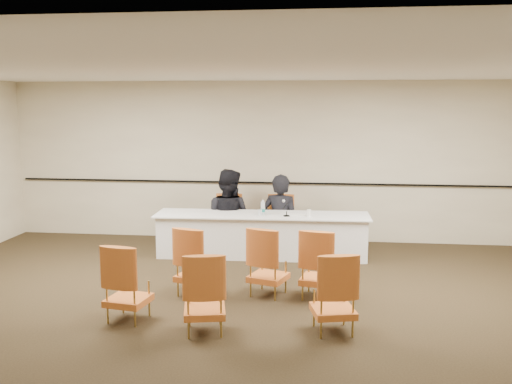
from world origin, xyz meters
TOP-DOWN VIEW (x-y plane):
  - floor at (0.00, 0.00)m, footprint 10.00×10.00m
  - ceiling at (0.00, 0.00)m, footprint 10.00×10.00m
  - wall_back at (0.00, 4.00)m, footprint 10.00×0.04m
  - wall_rail at (0.00, 3.96)m, footprint 9.80×0.04m
  - panel_table at (-0.03, 2.76)m, footprint 3.64×0.95m
  - panelist_main at (0.24, 3.31)m, footprint 0.76×0.58m
  - panelist_main_chair at (0.24, 3.31)m, footprint 0.52×0.52m
  - panelist_second at (-0.71, 3.28)m, footprint 1.09×0.96m
  - panelist_second_chair at (-0.71, 3.28)m, footprint 0.52×0.52m
  - papers at (0.55, 2.76)m, footprint 0.32×0.24m
  - microphone at (0.40, 2.63)m, footprint 0.17×0.21m
  - water_bottle at (-0.01, 2.75)m, footprint 0.08×0.08m
  - drinking_glass at (-0.05, 2.64)m, footprint 0.08×0.08m
  - coffee_cup at (0.77, 2.65)m, footprint 0.10×0.10m
  - aud_chair_front_left at (-0.70, 0.67)m, footprint 0.62×0.62m
  - aud_chair_front_mid at (0.28, 0.76)m, footprint 0.64×0.64m
  - aud_chair_front_right at (0.96, 0.74)m, footprint 0.59×0.59m
  - aud_chair_back_left at (-1.30, -0.34)m, footprint 0.58×0.58m
  - aud_chair_back_mid at (-0.31, -0.60)m, footprint 0.59×0.59m
  - aud_chair_back_right at (1.14, -0.41)m, footprint 0.60×0.60m

SIDE VIEW (x-z plane):
  - floor at x=0.00m, z-range 0.00..0.00m
  - panel_table at x=-0.03m, z-range 0.00..0.72m
  - panelist_main at x=0.24m, z-range -0.53..1.35m
  - panelist_main_chair at x=0.24m, z-range 0.00..0.95m
  - panelist_second_chair at x=-0.71m, z-range 0.00..0.95m
  - aud_chair_front_left at x=-0.70m, z-range 0.00..0.95m
  - aud_chair_front_mid at x=0.28m, z-range 0.00..0.95m
  - aud_chair_front_right at x=0.96m, z-range 0.00..0.95m
  - aud_chair_back_left at x=-1.30m, z-range 0.00..0.95m
  - aud_chair_back_mid at x=-0.31m, z-range 0.00..0.95m
  - aud_chair_back_right at x=1.14m, z-range 0.00..0.95m
  - panelist_second at x=-0.71m, z-range -0.46..1.43m
  - papers at x=0.55m, z-range 0.72..0.73m
  - drinking_glass at x=-0.05m, z-range 0.72..0.82m
  - coffee_cup at x=0.77m, z-range 0.72..0.84m
  - water_bottle at x=-0.01m, z-range 0.72..0.97m
  - microphone at x=0.40m, z-range 0.72..0.99m
  - wall_rail at x=0.00m, z-range 1.09..1.11m
  - wall_back at x=0.00m, z-range 0.00..3.00m
  - ceiling at x=0.00m, z-range 3.00..3.00m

